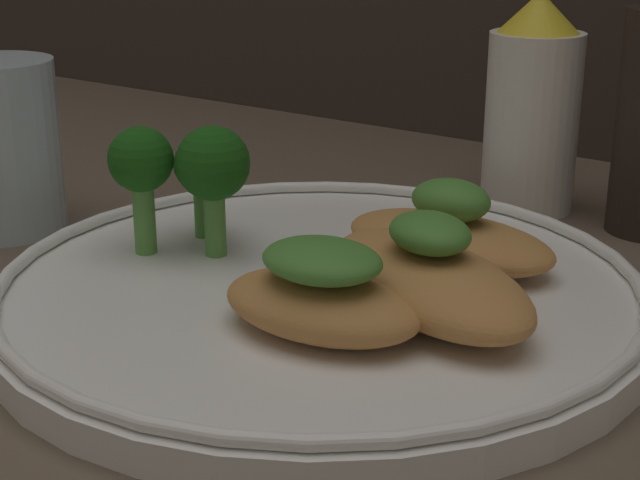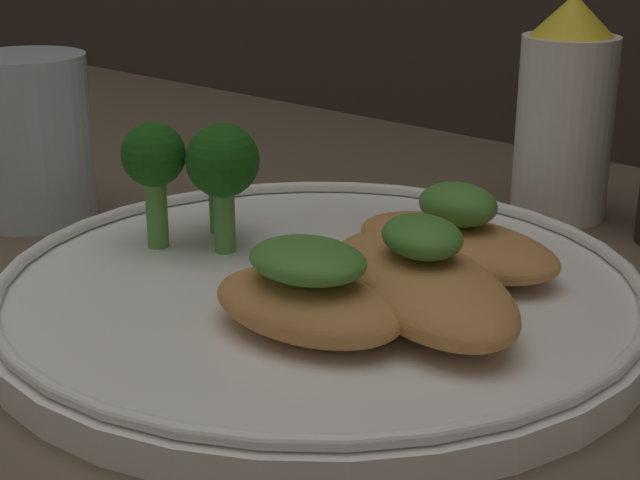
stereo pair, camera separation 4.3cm
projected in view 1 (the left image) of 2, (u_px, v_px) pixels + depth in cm
name	position (u px, v px, depth cm)	size (l,w,h in cm)	color
ground_plane	(320.00, 322.00, 43.97)	(180.00, 180.00, 1.00)	brown
plate	(320.00, 291.00, 43.47)	(28.95, 28.95, 2.00)	white
grilled_meat_front	(322.00, 296.00, 37.91)	(8.67, 5.69, 3.77)	#BC7F42
grilled_meat_middle	(431.00, 276.00, 40.04)	(13.33, 10.76, 4.21)	#BC7F42
grilled_meat_back	(449.00, 235.00, 45.22)	(10.53, 6.03, 4.00)	#BC7F42
broccoli_bunch	(183.00, 168.00, 45.66)	(6.23, 6.14, 6.26)	#569942
sauce_bottle	(532.00, 108.00, 56.14)	(5.38, 5.38, 12.54)	white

